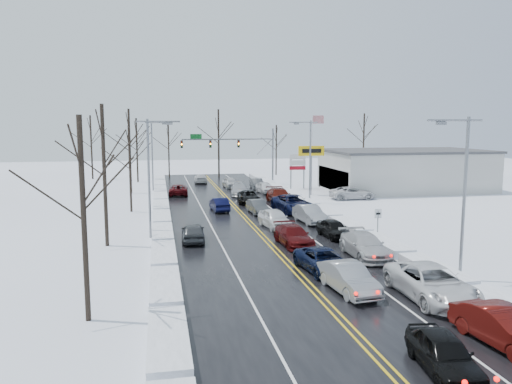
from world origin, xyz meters
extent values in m
plane|color=white|center=(0.00, 0.00, 0.00)|extent=(160.00, 160.00, 0.00)
cube|color=black|center=(0.00, 2.00, 0.01)|extent=(14.00, 84.00, 0.01)
cube|color=white|center=(-7.60, 2.00, 0.00)|extent=(1.56, 72.00, 0.59)
cube|color=white|center=(7.60, 2.00, 0.00)|extent=(1.56, 72.00, 0.59)
cylinder|color=slate|center=(8.50, 28.00, 4.00)|extent=(0.24, 0.24, 8.00)
cylinder|color=slate|center=(2.00, 28.00, 6.50)|extent=(13.00, 0.18, 0.18)
cylinder|color=slate|center=(7.30, 28.00, 5.40)|extent=(2.33, 0.10, 2.33)
cube|color=#0C591E|center=(-2.50, 28.00, 6.90)|extent=(1.60, 0.08, 0.70)
cube|color=black|center=(3.50, 28.00, 5.85)|extent=(0.32, 0.25, 1.05)
sphere|color=#3F0705|center=(3.50, 27.84, 6.15)|extent=(0.20, 0.20, 0.20)
sphere|color=orange|center=(3.50, 27.84, 5.85)|extent=(0.22, 0.22, 0.22)
sphere|color=black|center=(3.50, 27.84, 5.55)|extent=(0.20, 0.20, 0.20)
cube|color=black|center=(-0.50, 28.00, 5.85)|extent=(0.32, 0.25, 1.05)
sphere|color=#3F0705|center=(-0.50, 27.84, 6.15)|extent=(0.20, 0.20, 0.20)
sphere|color=orange|center=(-0.50, 27.84, 5.85)|extent=(0.22, 0.22, 0.22)
sphere|color=black|center=(-0.50, 27.84, 5.55)|extent=(0.20, 0.20, 0.20)
cube|color=black|center=(-4.50, 28.00, 5.85)|extent=(0.32, 0.25, 1.05)
sphere|color=#3F0705|center=(-4.50, 27.84, 6.15)|extent=(0.20, 0.20, 0.20)
sphere|color=orange|center=(-4.50, 27.84, 5.85)|extent=(0.22, 0.22, 0.22)
sphere|color=black|center=(-4.50, 27.84, 5.55)|extent=(0.20, 0.20, 0.20)
cylinder|color=slate|center=(10.50, 16.00, 2.80)|extent=(0.20, 0.20, 5.60)
cube|color=yellow|center=(10.50, 16.00, 5.40)|extent=(3.20, 0.30, 1.20)
cube|color=black|center=(10.50, 15.83, 5.40)|extent=(2.40, 0.04, 0.50)
cylinder|color=slate|center=(9.60, 22.00, 2.00)|extent=(0.16, 0.16, 4.00)
cylinder|color=slate|center=(11.40, 22.00, 2.00)|extent=(0.16, 0.16, 4.00)
cube|color=white|center=(10.50, 22.00, 4.30)|extent=(2.20, 0.22, 0.70)
cube|color=white|center=(10.50, 22.00, 3.50)|extent=(2.20, 0.22, 0.70)
cube|color=#AB0D1A|center=(10.50, 22.00, 2.80)|extent=(2.20, 0.22, 0.50)
cylinder|color=slate|center=(8.20, -8.00, 1.10)|extent=(0.08, 0.08, 2.20)
cube|color=white|center=(8.20, -8.00, 2.00)|extent=(0.55, 0.05, 0.70)
cube|color=black|center=(8.20, -8.04, 2.00)|extent=(0.35, 0.02, 0.15)
cylinder|color=silver|center=(15.00, 30.00, 5.00)|extent=(0.14, 0.14, 10.00)
cube|color=beige|center=(24.00, 18.00, 2.50)|extent=(20.00, 12.00, 5.00)
cube|color=#262628|center=(14.05, 18.00, 1.60)|extent=(0.10, 11.00, 2.80)
cube|color=#3F3F42|center=(24.00, 18.00, 5.15)|extent=(20.40, 12.40, 0.30)
cylinder|color=slate|center=(8.50, -18.00, 4.50)|extent=(0.18, 0.18, 9.00)
cylinder|color=slate|center=(7.70, -18.00, 8.80)|extent=(3.20, 0.12, 0.12)
cube|color=slate|center=(6.90, -18.00, 8.65)|extent=(0.50, 0.25, 0.18)
cylinder|color=slate|center=(8.50, 10.00, 4.50)|extent=(0.18, 0.18, 9.00)
cylinder|color=slate|center=(7.70, 10.00, 8.80)|extent=(3.20, 0.12, 0.12)
cube|color=slate|center=(6.90, 10.00, 8.65)|extent=(0.50, 0.25, 0.18)
cylinder|color=slate|center=(-8.50, -4.00, 4.50)|extent=(0.18, 0.18, 9.00)
cylinder|color=slate|center=(-7.70, -4.00, 8.80)|extent=(3.20, 0.12, 0.12)
cube|color=slate|center=(-6.90, -4.00, 8.65)|extent=(0.50, 0.25, 0.18)
cylinder|color=slate|center=(-8.50, 24.00, 4.50)|extent=(0.18, 0.18, 9.00)
cylinder|color=slate|center=(-7.70, 24.00, 8.80)|extent=(3.20, 0.12, 0.12)
cube|color=slate|center=(-6.90, 24.00, 8.65)|extent=(0.50, 0.25, 0.18)
cylinder|color=#2D231C|center=(-11.00, -20.00, 4.50)|extent=(0.24, 0.24, 9.00)
cylinder|color=#2D231C|center=(-11.50, -6.00, 5.00)|extent=(0.27, 0.27, 10.00)
cylinder|color=#2D231C|center=(-10.50, 8.00, 4.25)|extent=(0.23, 0.23, 8.50)
cylinder|color=#2D231C|center=(-11.20, 22.00, 5.25)|extent=(0.28, 0.28, 10.50)
cylinder|color=#2D231C|center=(-10.80, 34.00, 4.75)|extent=(0.25, 0.25, 9.50)
cylinder|color=#2D231C|center=(-18.00, 40.00, 5.00)|extent=(0.27, 0.27, 10.00)
cylinder|color=#2D231C|center=(-6.00, 41.00, 4.50)|extent=(0.24, 0.24, 9.00)
cylinder|color=#2D231C|center=(2.00, 39.00, 5.50)|extent=(0.29, 0.29, 11.00)
cylinder|color=#2D231C|center=(12.00, 40.50, 4.25)|extent=(0.23, 0.23, 8.50)
cylinder|color=#2D231C|center=(28.00, 41.00, 5.25)|extent=(0.28, 0.28, 10.50)
imported|color=black|center=(1.79, -27.26, 0.00)|extent=(2.17, 4.25, 1.38)
imported|color=#929499|center=(1.66, -18.68, 0.00)|extent=(2.05, 4.68, 1.50)
imported|color=black|center=(1.57, -15.03, 0.00)|extent=(2.73, 5.06, 1.35)
imported|color=#45090A|center=(1.57, -8.41, 0.00)|extent=(2.20, 4.91, 1.40)
imported|color=white|center=(1.68, -2.18, 0.00)|extent=(2.37, 4.77, 1.56)
imported|color=#3C3E40|center=(1.57, 4.68, 0.00)|extent=(1.65, 4.11, 1.33)
imported|color=black|center=(1.87, 11.27, 0.00)|extent=(2.77, 5.11, 1.36)
imported|color=#A4A7AC|center=(1.86, 17.43, 0.00)|extent=(2.64, 5.26, 1.47)
imported|color=silver|center=(1.80, 24.68, 0.00)|extent=(2.04, 4.30, 1.42)
imported|color=#4D0D0A|center=(5.23, -25.81, 0.00)|extent=(2.12, 4.73, 1.51)
imported|color=silver|center=(5.31, -20.49, 0.00)|extent=(2.87, 6.05, 1.67)
imported|color=#B8B8BA|center=(5.28, -12.41, 0.00)|extent=(2.24, 5.31, 1.53)
imported|color=black|center=(5.26, -6.62, 0.00)|extent=(1.90, 4.14, 1.38)
imported|color=gray|center=(5.17, -0.73, 0.00)|extent=(2.02, 4.79, 1.54)
imported|color=black|center=(5.14, 4.71, 0.00)|extent=(3.46, 6.34, 1.69)
imported|color=#4F120A|center=(5.17, 10.46, 0.00)|extent=(2.30, 5.54, 1.60)
imported|color=white|center=(5.33, 18.49, 0.00)|extent=(2.03, 4.33, 1.43)
imported|color=#3F4244|center=(5.18, 23.07, 0.00)|extent=(1.48, 4.11, 1.35)
imported|color=black|center=(-1.89, 6.75, 0.00)|extent=(1.72, 4.22, 1.36)
imported|color=#4A090E|center=(-5.43, 18.89, 0.00)|extent=(2.50, 4.97, 1.35)
imported|color=silver|center=(-1.67, 31.08, 0.00)|extent=(2.05, 4.64, 1.32)
imported|color=#3E4143|center=(-5.40, -5.87, 0.00)|extent=(1.85, 4.22, 1.41)
imported|color=silver|center=(14.16, 11.62, 0.00)|extent=(5.36, 2.61, 1.47)
imported|color=#46484B|center=(16.94, 17.21, 0.00)|extent=(2.67, 5.54, 1.56)
imported|color=black|center=(15.05, 21.62, 0.00)|extent=(2.32, 4.87, 1.61)
camera|label=1|loc=(-7.81, -42.10, 8.60)|focal=35.00mm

